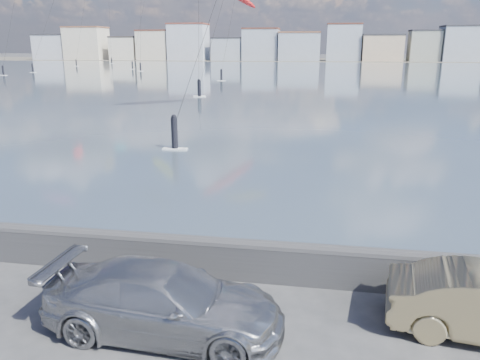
{
  "coord_description": "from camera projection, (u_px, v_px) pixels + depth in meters",
  "views": [
    {
      "loc": [
        3.0,
        -7.74,
        5.62
      ],
      "look_at": [
        1.0,
        4.0,
        2.2
      ],
      "focal_mm": 35.0,
      "sensor_mm": 36.0,
      "label": 1
    }
  ],
  "objects": [
    {
      "name": "ground",
      "position": [
        157.0,
        337.0,
        9.37
      ],
      "size": [
        700.0,
        700.0,
        0.0
      ],
      "primitive_type": "plane",
      "color": "#333335",
      "rests_on": "ground"
    },
    {
      "name": "car_silver",
      "position": [
        164.0,
        301.0,
        9.37
      ],
      "size": [
        4.95,
        2.19,
        1.41
      ],
      "primitive_type": "imported",
      "rotation": [
        0.0,
        0.0,
        1.53
      ],
      "color": "#A2A3A8",
      "rests_on": "ground"
    },
    {
      "name": "far_shore_strip",
      "position": [
        315.0,
        60.0,
        198.89
      ],
      "size": [
        500.0,
        60.0,
        0.0
      ],
      "primitive_type": "cube",
      "color": "#4C473D",
      "rests_on": "ground"
    },
    {
      "name": "far_buildings",
      "position": [
        318.0,
        45.0,
        183.75
      ],
      "size": [
        240.79,
        13.26,
        14.6
      ],
      "color": "#B2B7C6",
      "rests_on": "ground"
    },
    {
      "name": "seawall",
      "position": [
        192.0,
        254.0,
        11.77
      ],
      "size": [
        400.0,
        0.36,
        1.08
      ],
      "color": "#28282B",
      "rests_on": "ground"
    },
    {
      "name": "bay_water",
      "position": [
        307.0,
        75.0,
        96.08
      ],
      "size": [
        500.0,
        177.0,
        0.0
      ],
      "primitive_type": "cube",
      "color": "#3A4C59",
      "rests_on": "ground"
    }
  ]
}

